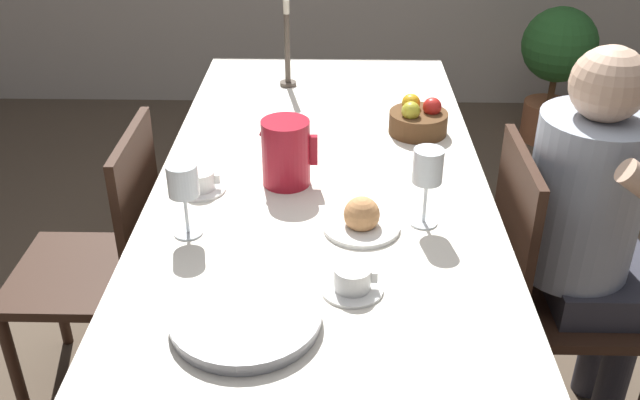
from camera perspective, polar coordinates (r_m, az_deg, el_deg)
The scene contains 15 objects.
ground_plane at distance 2.50m, azimuth 0.15°, elevation -12.95°, with size 20.00×20.00×0.00m, color brown.
dining_table at distance 2.11m, azimuth 0.17°, elevation 0.39°, with size 0.92×1.89×0.76m.
chair_person_side at distance 2.13m, azimuth 17.83°, elevation -6.67°, with size 0.42×0.42×0.90m.
chair_opposite at distance 2.23m, azimuth -16.80°, elevation -4.71°, with size 0.42×0.42×0.90m.
person_seated at distance 2.05m, azimuth 21.01°, elevation -1.52°, with size 0.39×0.41×1.18m.
red_pitcher at distance 1.93m, azimuth -2.75°, elevation 3.83°, with size 0.16×0.13×0.19m.
wine_glass_water at distance 1.73m, azimuth 8.61°, elevation 2.43°, with size 0.07×0.07×0.20m.
wine_glass_juice at distance 1.71m, azimuth -10.89°, elevation 1.24°, with size 0.07×0.07×0.19m.
teacup_near_person at distance 1.55m, azimuth 2.61°, elevation -6.48°, with size 0.14×0.14×0.06m.
teacup_across at distance 1.95m, azimuth -9.56°, elevation 1.40°, with size 0.14×0.14×0.06m.
serving_tray at distance 1.47m, azimuth -5.97°, elevation -9.37°, with size 0.31×0.31×0.03m.
bread_plate at distance 1.75m, azimuth 3.34°, elevation -1.53°, with size 0.19×0.19×0.09m.
fruit_bowl at distance 2.27m, azimuth 7.85°, elevation 6.41°, with size 0.18×0.18×0.12m.
candlestick_tall at distance 2.62m, azimuth -2.62°, elevation 11.65°, with size 0.06×0.06×0.31m.
potted_plant at distance 4.06m, azimuth 18.41°, elevation 10.48°, with size 0.39×0.39×0.74m.
Camera 1 is at (0.03, -1.83, 1.70)m, focal length 40.00 mm.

